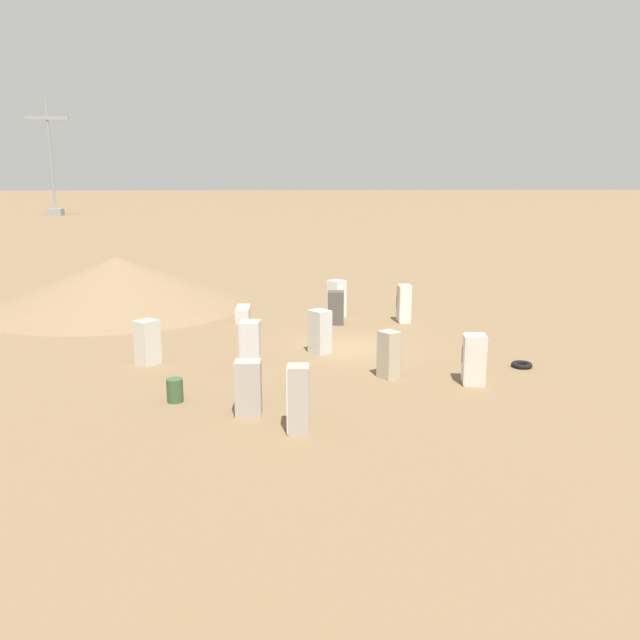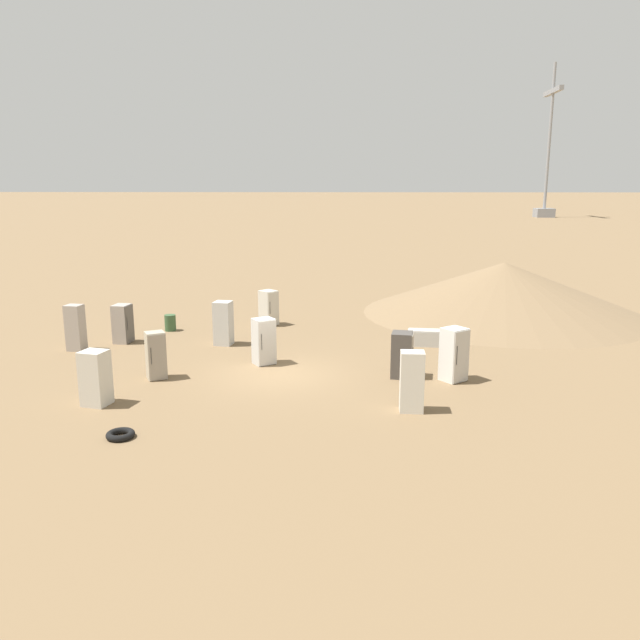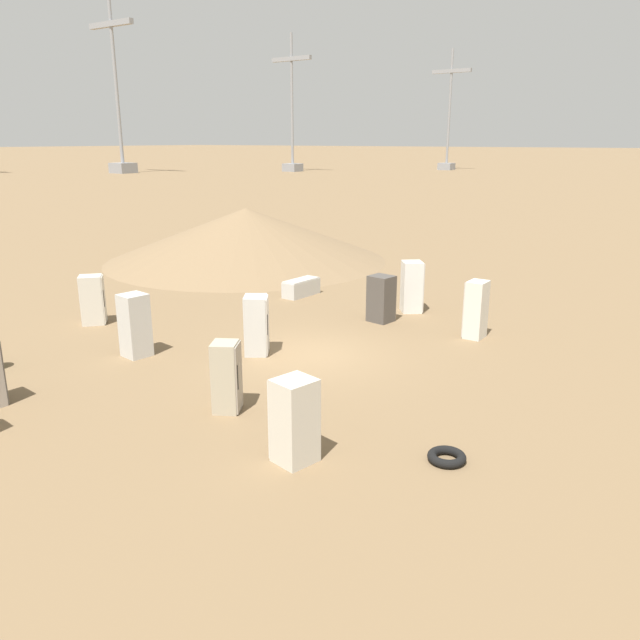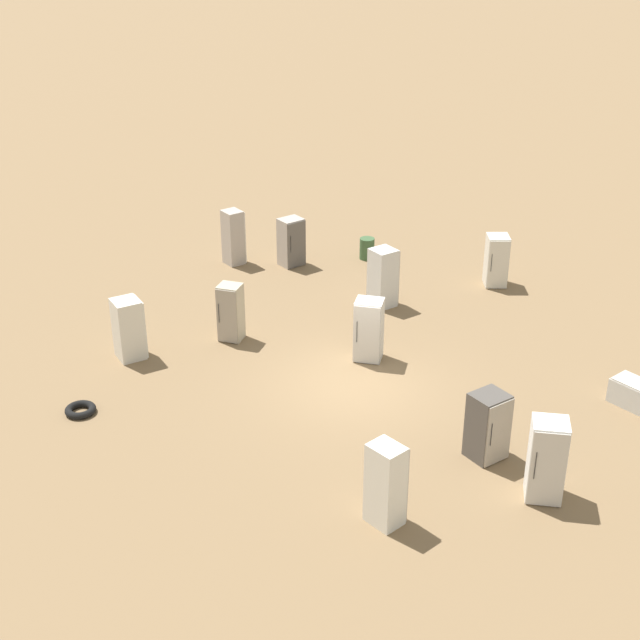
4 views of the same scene
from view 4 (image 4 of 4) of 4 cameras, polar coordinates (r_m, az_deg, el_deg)
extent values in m
plane|color=brown|center=(23.69, 2.10, -4.21)|extent=(1000.00, 1000.00, 0.00)
cube|color=silver|center=(18.52, 4.21, -10.48)|extent=(0.57, 0.72, 1.88)
cube|color=#BCB7AD|center=(18.70, 4.86, -10.10)|extent=(0.05, 0.68, 1.80)
cylinder|color=#2D2D2D|center=(18.52, 5.50, -10.16)|extent=(0.02, 0.02, 0.66)
cube|color=#A89E93|center=(30.89, -1.87, 5.02)|extent=(0.83, 0.72, 1.68)
cube|color=#56514C|center=(30.63, -1.50, 4.84)|extent=(0.74, 0.12, 1.62)
cylinder|color=#2D2D2D|center=(30.43, -1.88, 4.86)|extent=(0.02, 0.02, 0.59)
cube|color=#B2A88E|center=(25.81, -5.73, 0.50)|extent=(0.82, 0.85, 1.70)
cube|color=gray|center=(25.56, -6.00, 0.22)|extent=(0.34, 0.56, 1.63)
cylinder|color=#2D2D2D|center=(25.58, -6.50, 0.43)|extent=(0.02, 0.02, 0.60)
cube|color=silver|center=(27.80, 4.03, 2.71)|extent=(0.80, 0.80, 1.89)
cube|color=#BCB7AD|center=(28.01, 4.63, 2.88)|extent=(0.14, 0.68, 1.81)
cylinder|color=#2D2D2D|center=(27.82, 5.01, 2.91)|extent=(0.02, 0.02, 0.66)
cube|color=white|center=(19.77, 14.30, -8.66)|extent=(1.02, 1.03, 1.89)
cube|color=#BCB7AD|center=(19.46, 14.37, -9.28)|extent=(0.48, 0.60, 1.82)
cylinder|color=#2D2D2D|center=(19.36, 13.61, -9.06)|extent=(0.02, 0.02, 0.66)
cube|color=beige|center=(29.84, 11.22, 3.76)|extent=(1.01, 1.01, 1.71)
cube|color=beige|center=(29.48, 11.36, 3.47)|extent=(0.51, 0.48, 1.64)
cylinder|color=#2D2D2D|center=(29.38, 10.92, 3.61)|extent=(0.02, 0.02, 0.60)
cube|color=beige|center=(25.23, -12.18, -0.57)|extent=(0.85, 0.90, 1.75)
cube|color=silver|center=(25.33, -11.38, -0.38)|extent=(0.20, 0.72, 1.68)
cylinder|color=#2D2D2D|center=(25.07, -11.13, -0.42)|extent=(0.02, 0.02, 0.61)
cube|color=#4C4742|center=(20.85, 10.65, -6.67)|extent=(0.88, 0.82, 1.64)
cube|color=gray|center=(20.64, 11.38, -7.12)|extent=(0.75, 0.15, 1.58)
cylinder|color=#2D2D2D|center=(20.40, 10.91, -7.22)|extent=(0.02, 0.02, 0.57)
cube|color=#A89E93|center=(31.10, -5.59, 5.29)|extent=(0.65, 0.71, 1.92)
cube|color=silver|center=(31.24, -5.10, 5.41)|extent=(0.11, 0.63, 1.85)
cylinder|color=#2D2D2D|center=(31.04, -4.84, 5.47)|extent=(0.02, 0.02, 0.67)
cube|color=silver|center=(24.62, 3.14, -0.63)|extent=(0.96, 0.99, 1.78)
cube|color=#BCB7AD|center=(24.31, 3.00, -0.99)|extent=(0.44, 0.62, 1.71)
cylinder|color=#2D2D2D|center=(24.29, 2.38, -0.77)|extent=(0.02, 0.02, 0.62)
torus|color=black|center=(23.25, -15.08, -5.57)|extent=(0.78, 0.78, 0.18)
cylinder|color=#385633|center=(31.59, 3.02, 4.59)|extent=(0.52, 0.52, 0.76)
camera|label=1|loc=(44.18, -18.28, 18.29)|focal=35.00mm
camera|label=2|loc=(14.66, -66.69, -11.67)|focal=35.00mm
camera|label=3|loc=(29.67, -34.19, 10.57)|focal=35.00mm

